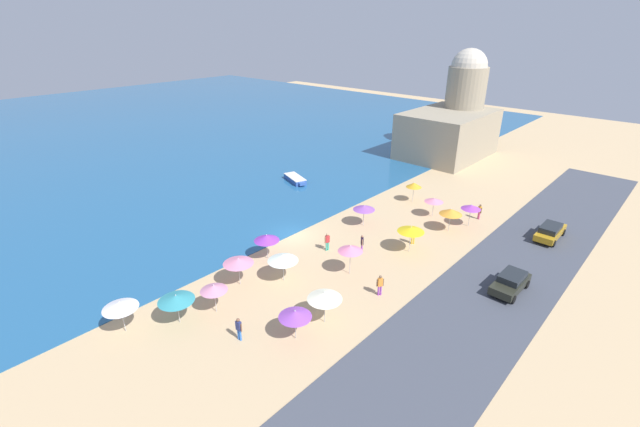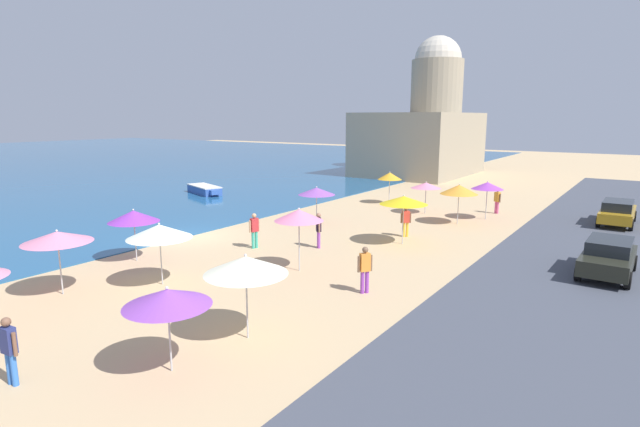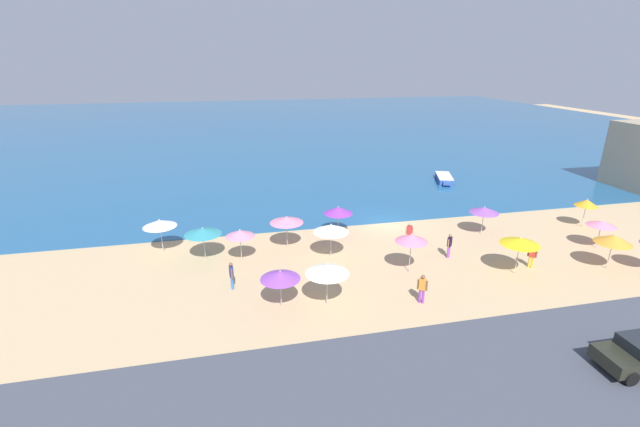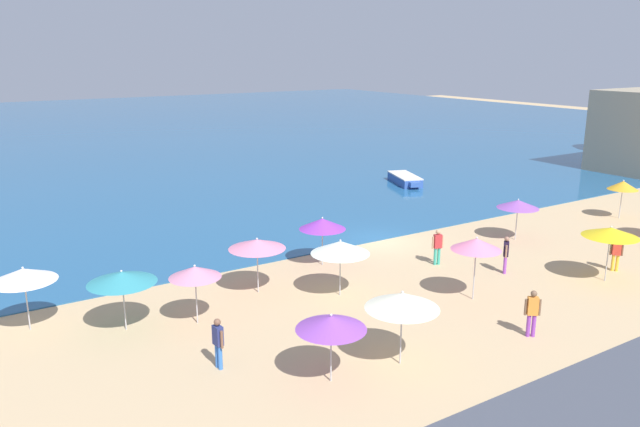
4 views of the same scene
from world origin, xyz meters
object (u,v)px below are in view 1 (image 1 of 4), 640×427
(beach_umbrella_5, at_px, (364,208))
(harbor_fortress, at_px, (454,121))
(beach_umbrella_3, at_px, (238,261))
(parked_car_0, at_px, (511,282))
(beach_umbrella_2, at_px, (214,288))
(bather_2, at_px, (380,284))
(bather_3, at_px, (413,235))
(beach_umbrella_6, at_px, (350,249))
(bather_4, at_px, (239,328))
(beach_umbrella_12, at_px, (451,212))
(beach_umbrella_7, at_px, (176,298))
(beach_umbrella_10, at_px, (434,200))
(bather_1, at_px, (480,211))
(beach_umbrella_4, at_px, (283,258))
(beach_umbrella_1, at_px, (267,238))
(beach_umbrella_9, at_px, (471,207))
(beach_umbrella_8, at_px, (325,296))
(beach_umbrella_11, at_px, (414,185))
(beach_umbrella_13, at_px, (120,305))
(skiff_nearshore, at_px, (295,179))
(bather_0, at_px, (362,243))
(beach_umbrella_0, at_px, (411,229))
(parked_car_1, at_px, (550,231))
(bather_5, at_px, (327,241))
(beach_umbrella_14, at_px, (295,314))

(beach_umbrella_5, bearing_deg, harbor_fortress, 10.54)
(beach_umbrella_3, bearing_deg, parked_car_0, -50.24)
(beach_umbrella_2, distance_m, beach_umbrella_3, 3.60)
(bather_2, xyz_separation_m, bather_3, (8.69, 2.40, -0.06))
(beach_umbrella_6, xyz_separation_m, bather_4, (-10.93, 0.30, -1.38))
(beach_umbrella_3, xyz_separation_m, beach_umbrella_12, (19.53, -7.63, -0.04))
(beach_umbrella_7, xyz_separation_m, beach_umbrella_10, (27.10, -4.17, -0.14))
(beach_umbrella_6, xyz_separation_m, bather_1, (17.16, -3.31, -1.40))
(beach_umbrella_4, xyz_separation_m, beach_umbrella_10, (18.77, -2.72, -0.20))
(beach_umbrella_1, bearing_deg, beach_umbrella_9, -29.57)
(beach_umbrella_1, bearing_deg, beach_umbrella_2, -158.30)
(beach_umbrella_9, xyz_separation_m, beach_umbrella_10, (-0.35, 3.81, -0.24))
(beach_umbrella_5, relative_size, beach_umbrella_8, 0.89)
(beach_umbrella_5, relative_size, beach_umbrella_12, 0.93)
(beach_umbrella_11, distance_m, bather_2, 19.08)
(beach_umbrella_13, xyz_separation_m, skiff_nearshore, (27.69, 12.07, -1.72))
(beach_umbrella_10, relative_size, beach_umbrella_13, 0.88)
(bather_0, height_order, bather_4, bather_0)
(harbor_fortress, bearing_deg, beach_umbrella_12, -153.40)
(beach_umbrella_9, height_order, bather_0, beach_umbrella_9)
(beach_umbrella_0, relative_size, parked_car_1, 0.56)
(beach_umbrella_4, xyz_separation_m, harbor_fortress, (41.53, 6.82, 2.93))
(skiff_nearshore, bearing_deg, parked_car_0, -101.57)
(beach_umbrella_3, relative_size, bather_5, 1.38)
(beach_umbrella_1, relative_size, beach_umbrella_14, 1.05)
(beach_umbrella_12, bearing_deg, skiff_nearshore, 91.08)
(beach_umbrella_11, height_order, bather_5, beach_umbrella_11)
(beach_umbrella_9, relative_size, skiff_nearshore, 0.55)
(beach_umbrella_13, xyz_separation_m, parked_car_1, (32.84, -16.62, -1.29))
(beach_umbrella_3, xyz_separation_m, bather_2, (6.14, -8.85, -1.13))
(beach_umbrella_1, distance_m, bather_3, 13.36)
(bather_0, bearing_deg, beach_umbrella_14, -162.82)
(beach_umbrella_7, height_order, beach_umbrella_13, beach_umbrella_13)
(beach_umbrella_8, distance_m, harbor_fortress, 45.08)
(beach_umbrella_2, relative_size, beach_umbrella_7, 0.93)
(beach_umbrella_13, relative_size, harbor_fortress, 0.16)
(beach_umbrella_11, relative_size, bather_3, 1.45)
(beach_umbrella_7, xyz_separation_m, beach_umbrella_11, (29.20, -0.52, 0.02))
(parked_car_1, bearing_deg, bather_3, 136.52)
(beach_umbrella_5, bearing_deg, bather_5, -173.48)
(beach_umbrella_2, distance_m, beach_umbrella_11, 26.83)
(beach_umbrella_6, xyz_separation_m, beach_umbrella_9, (14.85, -3.27, -0.24))
(beach_umbrella_12, bearing_deg, harbor_fortress, 26.60)
(beach_umbrella_7, xyz_separation_m, beach_umbrella_13, (-2.91, 1.83, 0.11))
(harbor_fortress, bearing_deg, beach_umbrella_0, -159.24)
(beach_umbrella_4, distance_m, bather_4, 7.37)
(beach_umbrella_13, bearing_deg, beach_umbrella_9, -17.91)
(beach_umbrella_5, xyz_separation_m, parked_car_0, (-1.72, -15.12, -1.12))
(beach_umbrella_3, height_order, harbor_fortress, harbor_fortress)
(beach_umbrella_14, bearing_deg, beach_umbrella_12, -0.05)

